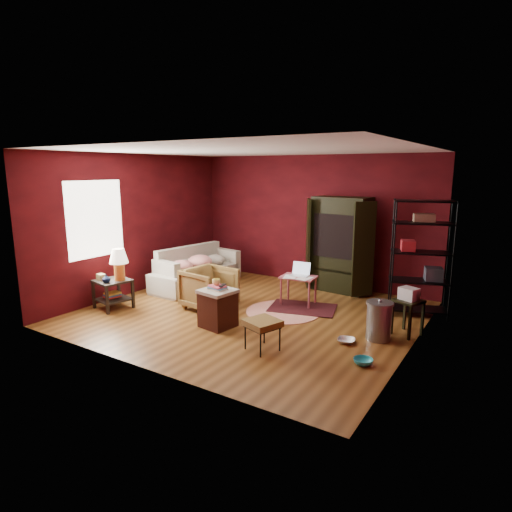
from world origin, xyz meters
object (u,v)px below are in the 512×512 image
at_px(hamper, 218,307).
at_px(tv_armoire, 340,243).
at_px(laptop_desk, 299,279).
at_px(armchair, 209,287).
at_px(side_table, 116,273).
at_px(wire_shelving, 422,253).
at_px(sofa, 196,268).

distance_m(hamper, tv_armoire, 3.24).
height_order(hamper, laptop_desk, laptop_desk).
xyz_separation_m(armchair, side_table, (-1.43, -0.89, 0.25)).
relative_size(hamper, tv_armoire, 0.36).
xyz_separation_m(hamper, tv_armoire, (0.86, 3.04, 0.69)).
xyz_separation_m(side_table, wire_shelving, (4.72, 2.55, 0.43)).
bearing_deg(hamper, armchair, 136.51).
bearing_deg(sofa, side_table, 173.46).
distance_m(hamper, laptop_desk, 1.83).
bearing_deg(armchair, hamper, -126.78).
bearing_deg(laptop_desk, hamper, -114.24).
bearing_deg(tv_armoire, armchair, -117.81).
bearing_deg(hamper, tv_armoire, 74.26).
distance_m(sofa, wire_shelving, 4.55).
relative_size(side_table, wire_shelving, 0.55).
distance_m(armchair, laptop_desk, 1.66).
bearing_deg(side_table, wire_shelving, 28.37).
relative_size(side_table, hamper, 1.56).
height_order(sofa, armchair, sofa).
bearing_deg(wire_shelving, side_table, -170.85).
distance_m(sofa, hamper, 2.50).
bearing_deg(armchair, sofa, 55.66).
height_order(laptop_desk, wire_shelving, wire_shelving).
bearing_deg(tv_armoire, laptop_desk, -97.15).
xyz_separation_m(armchair, hamper, (0.69, -0.65, -0.09)).
bearing_deg(laptop_desk, side_table, -149.86).
bearing_deg(side_table, laptop_desk, 36.10).
height_order(armchair, tv_armoire, tv_armoire).
height_order(armchair, wire_shelving, wire_shelving).
distance_m(armchair, tv_armoire, 2.91).
xyz_separation_m(armchair, laptop_desk, (1.26, 1.08, 0.07)).
relative_size(sofa, wire_shelving, 1.06).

